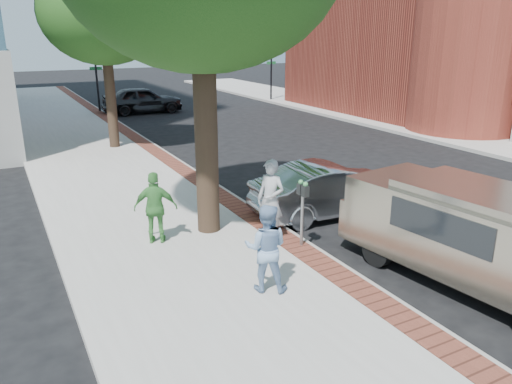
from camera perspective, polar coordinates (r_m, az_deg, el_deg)
ground at (r=10.62m, az=1.68°, el=-7.88°), size 120.00×120.00×0.00m
sidewalk at (r=17.23m, az=-16.07°, el=1.88°), size 5.00×60.00×0.15m
brick_strip at (r=17.76m, az=-9.17°, el=3.10°), size 0.60×60.00×0.01m
curb at (r=17.89m, az=-8.09°, el=2.99°), size 0.10×60.00×0.15m
sidewalk_far at (r=25.63m, az=21.57°, el=6.42°), size 5.00×60.00×0.15m
signal_near at (r=30.91m, az=-17.78°, el=12.66°), size 0.70×0.15×3.80m
signal_far at (r=34.95m, az=1.75°, el=13.98°), size 0.70×0.15×3.80m
tree_far at (r=20.75m, az=-17.07°, el=19.03°), size 4.80×4.80×7.14m
parking_meter at (r=10.64m, az=5.35°, el=-0.88°), size 0.12×0.32×1.47m
person_gray at (r=11.06m, az=1.68°, el=-0.89°), size 0.69×0.79×1.81m
person_officer at (r=8.88m, az=1.15°, el=-6.41°), size 0.99×0.95×1.62m
person_green at (r=11.08m, az=-11.40°, el=-1.78°), size 1.02×0.73×1.61m
sedan_silver at (r=13.14m, az=8.57°, el=0.31°), size 4.26×1.62×1.39m
bg_car at (r=30.61m, az=-12.84°, el=10.24°), size 4.67×2.03×1.57m
van at (r=10.21m, az=23.30°, el=-4.11°), size 2.60×5.36×1.91m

